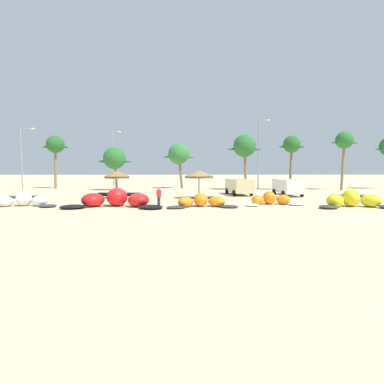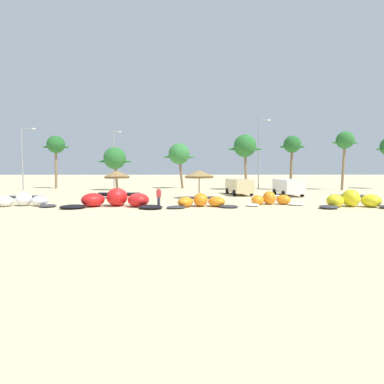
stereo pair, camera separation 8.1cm
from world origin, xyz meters
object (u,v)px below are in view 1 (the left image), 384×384
Objects in this scene: palm_left at (114,159)px; lamppost_west_center at (114,156)px; kite_far_left at (22,201)px; kite_center at (271,200)px; palm_center_left at (245,146)px; beach_umbrella_near_van at (117,174)px; palm_center_right at (292,146)px; kite_left at (116,200)px; kite_left_of_center at (201,202)px; lamppost_west at (23,155)px; parked_van at (287,186)px; lamppost_east_center at (259,151)px; beach_umbrella_middle at (199,174)px; palm_leftmost at (55,145)px; kite_right_of_center at (353,200)px; palm_left_of_gap at (179,154)px; person_near_kites at (159,197)px; parked_car_second at (238,185)px; palm_right_of_gap at (344,142)px.

lamppost_west_center is at bearing 103.99° from palm_left.
kite_far_left is 1.16× the size of kite_center.
palm_center_left reaches higher than kite_far_left.
palm_center_right reaches higher than beach_umbrella_near_van.
palm_left is (-4.38, 18.87, 3.90)m from kite_left.
kite_left_of_center is 32.33m from lamppost_west.
palm_center_left reaches higher than kite_left.
lamppost_east_center is (-0.56, 11.44, 4.65)m from parked_van.
palm_leftmost is at bearing 142.53° from beach_umbrella_middle.
palm_center_right is at bearing -1.80° from lamppost_west.
kite_right_of_center is at bearing -16.40° from kite_center.
palm_center_right is (7.77, 17.81, 5.89)m from kite_center.
kite_far_left is 24.25m from lamppost_west_center.
palm_leftmost is at bearing 179.80° from palm_left_of_gap.
palm_left_of_gap is (-14.45, 23.67, 4.74)m from kite_right_of_center.
kite_left is at bearing -126.01° from palm_center_left.
kite_left_of_center is at bearing -39.54° from lamppost_west.
palm_leftmost is 11.02m from palm_left.
beach_umbrella_middle is 18.71m from palm_center_right.
kite_right_of_center is 0.74× the size of lamppost_west.
palm_center_left reaches higher than parked_van.
person_near_kites is (-13.67, -10.77, -0.27)m from parked_van.
kite_right_of_center is 0.83× the size of palm_center_left.
lamppost_east_center is at bearing 79.48° from kite_center.
kite_far_left is 2.12× the size of beach_umbrella_near_van.
lamppost_east_center is at bearing 59.44° from person_near_kites.
lamppost_west reaches higher than parked_car_second.
palm_right_of_gap reaches higher than kite_left.
palm_leftmost is 1.16× the size of palm_left_of_gap.
palm_left_of_gap is 16.65m from palm_center_right.
beach_umbrella_middle is 28.29m from lamppost_west.
palm_center_left is at bearing 60.65° from beach_umbrella_middle.
kite_center is 21.33m from lamppost_east_center.
person_near_kites is 30.33m from palm_leftmost.
palm_leftmost is 0.91× the size of lamppost_west_center.
kite_far_left is 0.88× the size of palm_left_of_gap.
person_near_kites is at bearing -141.77° from parked_van.
parked_van is 0.66× the size of palm_center_right.
kite_far_left is 16.14m from beach_umbrella_middle.
palm_center_left is at bearing 1.13° from palm_left.
beach_umbrella_middle is 0.60× the size of parked_van.
kite_far_left is at bearing -133.84° from beach_umbrella_near_van.
beach_umbrella_near_van is (-14.30, 5.75, 2.04)m from kite_center.
palm_right_of_gap is (21.17, 12.21, 4.40)m from beach_umbrella_middle.
lamppost_east_center reaches higher than beach_umbrella_middle.
palm_center_left is at bearing -22.13° from palm_left_of_gap.
palm_leftmost is 8.83m from lamppost_west_center.
palm_leftmost is 4.80m from lamppost_west.
beach_umbrella_near_van is 0.28× the size of lamppost_east_center.
kite_left is 1.06× the size of palm_center_left.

